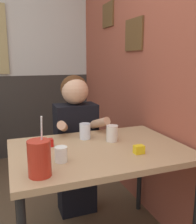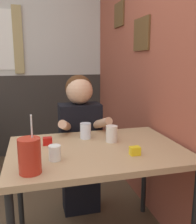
{
  "view_description": "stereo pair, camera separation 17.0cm",
  "coord_description": "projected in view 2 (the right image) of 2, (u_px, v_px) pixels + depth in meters",
  "views": [
    {
      "loc": [
        0.16,
        -0.96,
        1.3
      ],
      "look_at": [
        0.75,
        0.6,
        0.95
      ],
      "focal_mm": 40.0,
      "sensor_mm": 36.0,
      "label": 1
    },
    {
      "loc": [
        0.32,
        -1.01,
        1.3
      ],
      "look_at": [
        0.75,
        0.6,
        0.95
      ],
      "focal_mm": 40.0,
      "sensor_mm": 36.0,
      "label": 2
    }
  ],
  "objects": [
    {
      "name": "person_seated",
      "position": [
        80.0,
        140.0,
        2.1
      ],
      "size": [
        0.42,
        0.41,
        1.18
      ],
      "color": "black",
      "rests_on": "ground_plane"
    },
    {
      "name": "condiment_mustard",
      "position": [
        135.0,
        151.0,
        1.46
      ],
      "size": [
        0.06,
        0.04,
        0.05
      ],
      "color": "yellow",
      "rests_on": "main_table"
    },
    {
      "name": "condiment_ketchup",
      "position": [
        47.0,
        141.0,
        1.64
      ],
      "size": [
        0.06,
        0.04,
        0.05
      ],
      "color": "#B7140F",
      "rests_on": "main_table"
    },
    {
      "name": "back_wall",
      "position": [
        4.0,
        56.0,
        3.21
      ],
      "size": [
        5.53,
        0.09,
        2.7
      ],
      "color": "silver",
      "rests_on": "ground_plane"
    },
    {
      "name": "glass_near_pitcher",
      "position": [
        86.0,
        131.0,
        1.77
      ],
      "size": [
        0.08,
        0.08,
        0.11
      ],
      "color": "silver",
      "rests_on": "main_table"
    },
    {
      "name": "brick_wall_right",
      "position": [
        137.0,
        55.0,
        2.35
      ],
      "size": [
        0.08,
        4.45,
        2.7
      ],
      "color": "#9E4C38",
      "rests_on": "ground_plane"
    },
    {
      "name": "main_table",
      "position": [
        97.0,
        158.0,
        1.6
      ],
      "size": [
        1.09,
        0.77,
        0.75
      ],
      "color": "tan",
      "rests_on": "ground_plane"
    },
    {
      "name": "cocktail_pitcher",
      "position": [
        30.0,
        156.0,
        1.22
      ],
      "size": [
        0.11,
        0.11,
        0.3
      ],
      "color": "#B22819",
      "rests_on": "main_table"
    },
    {
      "name": "glass_center",
      "position": [
        55.0,
        153.0,
        1.38
      ],
      "size": [
        0.07,
        0.07,
        0.09
      ],
      "color": "silver",
      "rests_on": "main_table"
    },
    {
      "name": "glass_far_side",
      "position": [
        112.0,
        134.0,
        1.69
      ],
      "size": [
        0.08,
        0.08,
        0.11
      ],
      "color": "silver",
      "rests_on": "main_table"
    }
  ]
}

